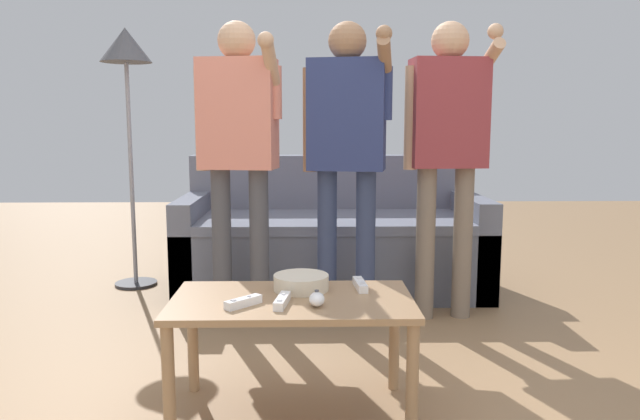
{
  "coord_description": "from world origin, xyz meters",
  "views": [
    {
      "loc": [
        -0.0,
        -2.42,
        1.1
      ],
      "look_at": [
        0.05,
        0.31,
        0.7
      ],
      "focal_mm": 33.64,
      "sensor_mm": 36.0,
      "label": 1
    }
  ],
  "objects": [
    {
      "name": "game_remote_wand_near",
      "position": [
        -0.23,
        -0.36,
        0.47
      ],
      "size": [
        0.13,
        0.13,
        0.03
      ],
      "color": "white",
      "rests_on": "coffee_table"
    },
    {
      "name": "player_left",
      "position": [
        -0.37,
        0.84,
        1.03
      ],
      "size": [
        0.48,
        0.41,
        1.64
      ],
      "color": "#47474C",
      "rests_on": "ground"
    },
    {
      "name": "game_remote_wand_far",
      "position": [
        0.21,
        -0.14,
        0.47
      ],
      "size": [
        0.05,
        0.16,
        0.03
      ],
      "color": "white",
      "rests_on": "coffee_table"
    },
    {
      "name": "player_center",
      "position": [
        0.21,
        0.8,
        1.02
      ],
      "size": [
        0.48,
        0.4,
        1.63
      ],
      "color": "#2D3856",
      "rests_on": "ground"
    },
    {
      "name": "game_remote_nunchuk",
      "position": [
        0.03,
        -0.36,
        0.48
      ],
      "size": [
        0.06,
        0.09,
        0.05
      ],
      "color": "white",
      "rests_on": "coffee_table"
    },
    {
      "name": "coffee_table",
      "position": [
        -0.06,
        -0.27,
        0.39
      ],
      "size": [
        0.9,
        0.5,
        0.46
      ],
      "color": "#997551",
      "rests_on": "ground"
    },
    {
      "name": "game_remote_wand_spare",
      "position": [
        -0.09,
        -0.35,
        0.47
      ],
      "size": [
        0.06,
        0.16,
        0.03
      ],
      "color": "white",
      "rests_on": "coffee_table"
    },
    {
      "name": "floor_lamp",
      "position": [
        -1.18,
        1.6,
        1.48
      ],
      "size": [
        0.33,
        0.33,
        1.72
      ],
      "color": "#2D2D33",
      "rests_on": "ground"
    },
    {
      "name": "ground_plane",
      "position": [
        0.0,
        0.0,
        0.0
      ],
      "size": [
        12.0,
        12.0,
        0.0
      ],
      "primitive_type": "plane",
      "color": "#93704C"
    },
    {
      "name": "player_right",
      "position": [
        0.77,
        0.88,
        1.03
      ],
      "size": [
        0.49,
        0.31,
        1.64
      ],
      "color": "#756656",
      "rests_on": "ground"
    },
    {
      "name": "couch",
      "position": [
        0.16,
        1.53,
        0.31
      ],
      "size": [
        1.98,
        0.91,
        0.88
      ],
      "color": "slate",
      "rests_on": "ground"
    },
    {
      "name": "snack_bowl",
      "position": [
        -0.03,
        -0.15,
        0.49
      ],
      "size": [
        0.21,
        0.21,
        0.06
      ],
      "primitive_type": "cylinder",
      "color": "beige",
      "rests_on": "coffee_table"
    }
  ]
}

